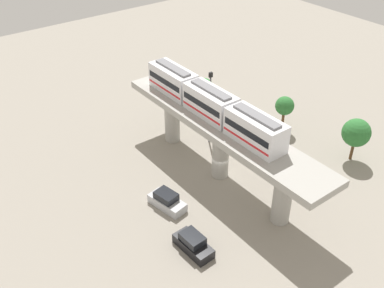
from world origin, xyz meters
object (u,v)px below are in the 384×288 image
at_px(parked_car_black, 193,244).
at_px(parked_car_silver, 167,201).
at_px(signal_post, 210,105).
at_px(tree_far_corner, 356,133).
at_px(train, 210,103).
at_px(tree_near_viaduct, 285,106).
at_px(tree_mid_lot, 204,89).

height_order(parked_car_black, parked_car_silver, same).
relative_size(parked_car_silver, signal_post, 0.46).
bearing_deg(tree_far_corner, train, 147.94).
height_order(tree_near_viaduct, tree_far_corner, tree_far_corner).
bearing_deg(parked_car_silver, train, 8.95).
height_order(parked_car_silver, tree_far_corner, tree_far_corner).
relative_size(parked_car_black, tree_mid_lot, 0.80).
distance_m(parked_car_silver, tree_far_corner, 23.67).
height_order(train, parked_car_black, train).
bearing_deg(tree_near_viaduct, tree_far_corner, -79.89).
xyz_separation_m(parked_car_silver, tree_mid_lot, (15.24, 13.02, 3.15)).
distance_m(parked_car_black, tree_mid_lot, 25.88).
distance_m(train, tree_far_corner, 17.98).
relative_size(tree_near_viaduct, tree_mid_lot, 0.91).
relative_size(train, tree_far_corner, 3.78).
height_order(tree_mid_lot, signal_post, signal_post).
xyz_separation_m(tree_far_corner, signal_post, (-11.27, 13.31, 1.64)).
xyz_separation_m(parked_car_black, tree_far_corner, (24.09, 0.05, 2.98)).
xyz_separation_m(tree_near_viaduct, tree_mid_lot, (-5.63, 9.78, 0.31)).
bearing_deg(tree_near_viaduct, tree_mid_lot, 119.92).
relative_size(train, tree_mid_lot, 3.82).
bearing_deg(parked_car_black, tree_far_corner, -2.25).
bearing_deg(train, tree_near_viaduct, 2.11).
relative_size(tree_near_viaduct, tree_far_corner, 0.90).
xyz_separation_m(parked_car_black, tree_mid_lot, (16.74, 19.49, 3.15)).
bearing_deg(parked_car_silver, parked_car_black, -113.38).
bearing_deg(parked_car_silver, tree_far_corner, -26.16).
bearing_deg(tree_far_corner, parked_car_silver, 164.14).
relative_size(tree_near_viaduct, signal_post, 0.50).
bearing_deg(tree_far_corner, parked_car_black, -179.89).
bearing_deg(tree_mid_lot, train, -125.52).
xyz_separation_m(parked_car_black, signal_post, (12.83, 13.36, 4.62)).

